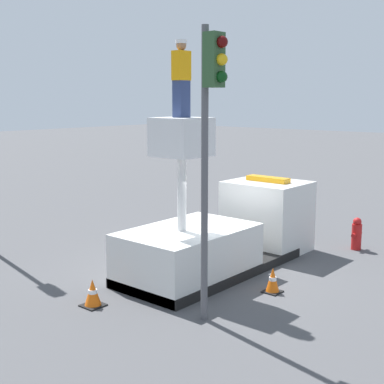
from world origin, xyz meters
name	(u,v)px	position (x,y,z in m)	size (l,w,h in m)	color
ground_plane	(212,271)	(0.00, 0.00, 0.00)	(120.00, 120.00, 0.00)	#4C4C4F
bucket_truck	(224,234)	(0.53, 0.00, 0.89)	(6.19, 2.23, 3.99)	black
worker	(181,79)	(-1.16, 0.00, 4.87)	(0.40, 0.26, 1.75)	navy
traffic_light_pole	(210,117)	(-2.53, -1.94, 4.07)	(0.34, 0.57, 5.77)	#515156
fire_hydrant	(357,234)	(4.38, -2.01, 0.47)	(0.53, 0.29, 0.97)	red
traffic_cone_rear	(93,293)	(-3.54, 0.46, 0.28)	(0.45, 0.45, 0.60)	black
traffic_cone_curbside	(273,281)	(-0.31, -2.04, 0.28)	(0.40, 0.40, 0.59)	black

